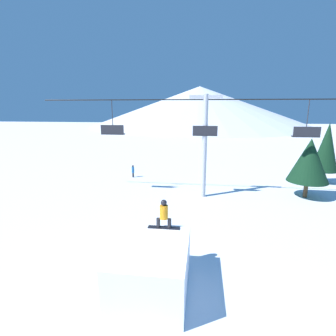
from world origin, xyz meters
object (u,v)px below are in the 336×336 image
object	(u,v)px
pine_tree_near	(309,160)
distant_skier	(133,171)
snow_ramp	(151,268)
snowboarder	(164,214)

from	to	relation	value
pine_tree_near	distant_skier	xyz separation A→B (m)	(-14.69, 4.06, -2.24)
snow_ramp	pine_tree_near	bearing A→B (deg)	50.76
snowboarder	distant_skier	xyz separation A→B (m)	(-5.22, 14.51, -1.83)
snowboarder	distant_skier	world-z (taller)	snowboarder
snow_ramp	snowboarder	world-z (taller)	snowboarder
snow_ramp	distant_skier	xyz separation A→B (m)	(-4.96, 15.98, -0.27)
distant_skier	snow_ramp	bearing A→B (deg)	-72.75
snow_ramp	pine_tree_near	size ratio (longest dim) A/B	0.77
snowboarder	pine_tree_near	xyz separation A→B (m)	(9.48, 10.45, 0.42)
snowboarder	pine_tree_near	world-z (taller)	pine_tree_near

